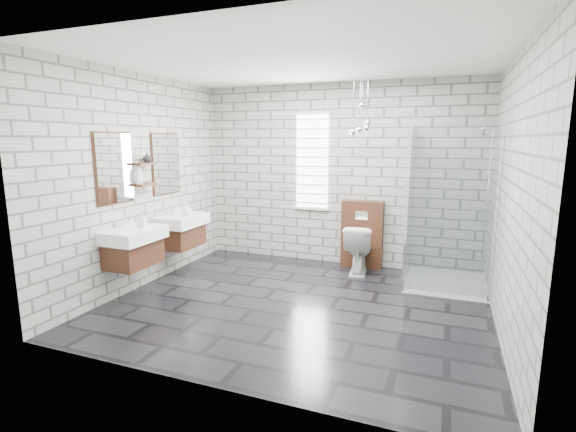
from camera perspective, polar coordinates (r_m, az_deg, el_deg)
The scene contains 20 objects.
floor at distance 4.96m, azimuth 1.24°, elevation -11.99°, with size 4.20×3.60×0.02m, color black.
ceiling at distance 4.66m, azimuth 1.38°, elevation 20.67°, with size 4.20×3.60×0.02m, color white.
wall_back at distance 6.34m, azimuth 6.83°, elevation 5.53°, with size 4.20×0.02×2.70m, color #A7A7A1.
wall_front at distance 2.99m, azimuth -10.42°, elevation 0.07°, with size 4.20×0.02×2.70m, color #A7A7A1.
wall_left at distance 5.68m, azimuth -19.25°, elevation 4.47°, with size 0.02×3.60×2.70m, color #A7A7A1.
wall_right at distance 4.39m, azimuth 28.24°, elevation 2.25°, with size 0.02×3.60×2.70m, color #A7A7A1.
vanity_left at distance 5.26m, azimuth -20.66°, elevation -2.59°, with size 0.47×0.70×1.57m.
vanity_right at distance 6.00m, azimuth -14.60°, elevation -0.73°, with size 0.47×0.70×1.57m.
shelf_lower at distance 5.59m, azimuth -18.93°, elevation 4.10°, with size 0.14×0.30×0.03m, color #472616.
shelf_upper at distance 5.57m, azimuth -19.09°, elevation 6.76°, with size 0.14×0.30×0.03m, color #472616.
window at distance 6.41m, azimuth 3.31°, elevation 7.43°, with size 0.56×0.05×1.48m.
cistern_panel at distance 6.28m, azimuth 10.11°, elevation -2.46°, with size 0.60×0.20×1.00m, color #472616.
flush_plate at distance 6.12m, azimuth 10.01°, elevation 0.07°, with size 0.18×0.01×0.12m, color silver.
shower_enclosure at distance 5.67m, azimuth 19.94°, elevation -4.28°, with size 1.00×1.00×2.03m.
pendant_cluster at distance 5.81m, azimuth 10.01°, elevation 12.45°, with size 0.26×0.22×0.76m.
toilet at distance 6.07m, azimuth 9.61°, elevation -4.37°, with size 0.39×0.68×0.69m, color white.
soap_bottle_a at distance 5.26m, azimuth -19.32°, elevation -0.53°, with size 0.08×0.08×0.17m, color #B2B2B2.
soap_bottle_b at distance 5.96m, azimuth -13.70°, elevation 0.95°, with size 0.13×0.13×0.16m, color #B2B2B2.
soap_bottle_c at distance 5.48m, azimuth -19.73°, elevation 5.35°, with size 0.09×0.09×0.24m, color #B2B2B2.
vase at distance 5.60m, azimuth -18.71°, elevation 7.57°, with size 0.12×0.12×0.12m, color #B2B2B2.
Camera 1 is at (1.54, -4.32, 1.88)m, focal length 26.00 mm.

